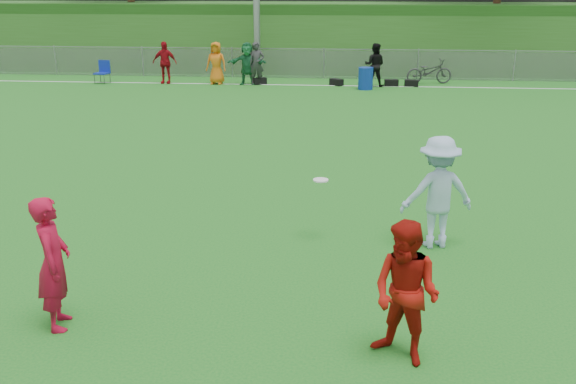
# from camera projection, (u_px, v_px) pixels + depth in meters

# --- Properties ---
(ground) EXTENTS (120.00, 120.00, 0.00)m
(ground) POSITION_uv_depth(u_px,v_px,m) (267.00, 286.00, 8.90)
(ground) COLOR #15651D
(ground) RESTS_ON ground
(sideline_far) EXTENTS (60.00, 0.10, 0.01)m
(sideline_far) POSITION_uv_depth(u_px,v_px,m) (322.00, 85.00, 25.92)
(sideline_far) COLOR white
(sideline_far) RESTS_ON ground
(fence) EXTENTS (58.00, 0.06, 1.30)m
(fence) POSITION_uv_depth(u_px,v_px,m) (324.00, 63.00, 27.61)
(fence) COLOR gray
(fence) RESTS_ON ground
(berm) EXTENTS (120.00, 18.00, 3.00)m
(berm) POSITION_uv_depth(u_px,v_px,m) (331.00, 26.00, 37.74)
(berm) COLOR #204F16
(berm) RESTS_ON ground
(spectator_row) EXTENTS (9.50, 0.80, 1.69)m
(spectator_row) POSITION_uv_depth(u_px,v_px,m) (256.00, 64.00, 25.89)
(spectator_row) COLOR #A40B15
(spectator_row) RESTS_ON ground
(gear_bags) EXTENTS (6.73, 0.58, 0.26)m
(gear_bags) POSITION_uv_depth(u_px,v_px,m) (349.00, 82.00, 25.87)
(gear_bags) COLOR black
(gear_bags) RESTS_ON ground
(player_red_left) EXTENTS (0.55, 0.69, 1.67)m
(player_red_left) POSITION_uv_depth(u_px,v_px,m) (53.00, 263.00, 7.63)
(player_red_left) COLOR #AC0B2B
(player_red_left) RESTS_ON ground
(player_red_center) EXTENTS (1.01, 0.96, 1.63)m
(player_red_center) POSITION_uv_depth(u_px,v_px,m) (406.00, 293.00, 6.93)
(player_red_center) COLOR #A1120B
(player_red_center) RESTS_ON ground
(player_blue) EXTENTS (1.28, 0.91, 1.79)m
(player_blue) POSITION_uv_depth(u_px,v_px,m) (438.00, 192.00, 9.99)
(player_blue) COLOR #9EBEDC
(player_blue) RESTS_ON ground
(frisbee) EXTENTS (0.25, 0.25, 0.02)m
(frisbee) POSITION_uv_depth(u_px,v_px,m) (321.00, 180.00, 10.22)
(frisbee) COLOR silver
(frisbee) RESTS_ON ground
(recycling_bin) EXTENTS (0.67, 0.67, 0.85)m
(recycling_bin) POSITION_uv_depth(u_px,v_px,m) (366.00, 78.00, 24.88)
(recycling_bin) COLOR #0E309A
(recycling_bin) RESTS_ON ground
(camp_chair) EXTENTS (0.60, 0.61, 0.92)m
(camp_chair) POSITION_uv_depth(u_px,v_px,m) (102.00, 77.00, 26.41)
(camp_chair) COLOR #0E24A1
(camp_chair) RESTS_ON ground
(bicycle) EXTENTS (1.98, 1.04, 0.99)m
(bicycle) POSITION_uv_depth(u_px,v_px,m) (429.00, 72.00, 26.22)
(bicycle) COLOR #2B2B2D
(bicycle) RESTS_ON ground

